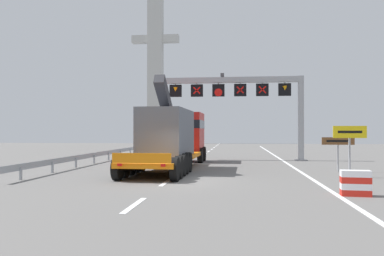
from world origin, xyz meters
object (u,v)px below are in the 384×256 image
Objects in this scene: overhead_lane_gantry at (246,92)px; tourist_info_sign_brown at (338,145)px; heavy_haul_truck_orange at (175,136)px; bridge_pylon_distant at (155,57)px; exit_sign_yellow at (350,138)px; crash_barrier_striped at (356,183)px.

overhead_lane_gantry is 10.54m from tourist_info_sign_brown.
overhead_lane_gantry is 8.51m from heavy_haul_truck_orange.
exit_sign_yellow is at bearing -68.83° from bridge_pylon_distant.
exit_sign_yellow is 1.31× the size of tourist_info_sign_brown.
exit_sign_yellow is (4.82, -11.25, -3.40)m from overhead_lane_gantry.
overhead_lane_gantry is 4.61× the size of exit_sign_yellow.
crash_barrier_striped is (8.12, -10.67, -1.54)m from heavy_haul_truck_orange.
exit_sign_yellow is at bearing -27.67° from heavy_haul_truck_orange.
overhead_lane_gantry is 12.70m from exit_sign_yellow.
heavy_haul_truck_orange is 0.44× the size of bridge_pylon_distant.
heavy_haul_truck_orange is at bearing -76.88° from bridge_pylon_distant.
exit_sign_yellow is at bearing 76.53° from crash_barrier_striped.
heavy_haul_truck_orange is 7.27× the size of tourist_info_sign_brown.
tourist_info_sign_brown is (0.12, 2.76, -0.44)m from exit_sign_yellow.
tourist_info_sign_brown is 57.31m from bridge_pylon_distant.
overhead_lane_gantry reaches higher than exit_sign_yellow.
exit_sign_yellow reaches higher than tourist_info_sign_brown.
tourist_info_sign_brown is at bearing -59.77° from overhead_lane_gantry.
crash_barrier_striped is (3.46, -16.94, -4.90)m from overhead_lane_gantry.
bridge_pylon_distant is (-16.08, 42.72, 11.05)m from overhead_lane_gantry.
overhead_lane_gantry reaches higher than tourist_info_sign_brown.
tourist_info_sign_brown is at bearing 80.03° from crash_barrier_striped.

